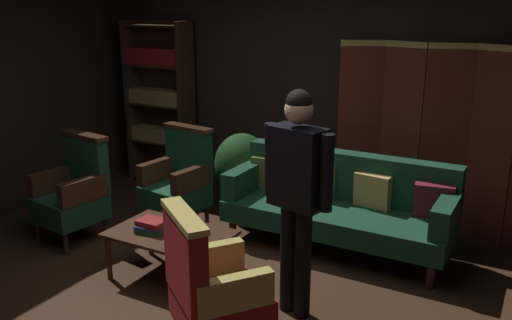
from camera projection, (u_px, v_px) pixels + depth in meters
ground_plane at (207, 300)px, 4.30m from camera, size 10.00×10.00×0.00m
back_wall at (329, 84)px, 5.96m from camera, size 7.20×0.10×2.80m
side_wall_left at (2, 86)px, 5.81m from camera, size 0.10×3.60×2.80m
folding_screen at (443, 138)px, 5.32m from camera, size 2.12×0.25×1.90m
bookshelf at (161, 100)px, 6.84m from camera, size 0.90×0.32×2.05m
velvet_couch at (340, 201)px, 5.14m from camera, size 2.12×0.78×0.88m
coffee_table at (170, 238)px, 4.54m from camera, size 1.00×0.64×0.42m
armchair_gilt_accent at (211, 289)px, 3.50m from camera, size 0.81×0.81×1.04m
armchair_wing_left at (179, 180)px, 5.62m from camera, size 0.65×0.64×1.04m
armchair_wing_right at (74, 191)px, 5.30m from camera, size 0.65×0.65×1.04m
standing_figure at (297, 184)px, 3.85m from camera, size 0.58×0.30×1.70m
potted_plant at (242, 167)px, 5.96m from camera, size 0.60×0.60×0.90m
book_green_cloth at (152, 230)px, 4.54m from camera, size 0.26×0.22×0.03m
book_navy_cloth at (152, 226)px, 4.53m from camera, size 0.26×0.23×0.03m
book_red_leather at (152, 222)px, 4.52m from camera, size 0.23×0.17×0.04m
brass_tray at (185, 231)px, 4.53m from camera, size 0.21×0.21×0.02m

